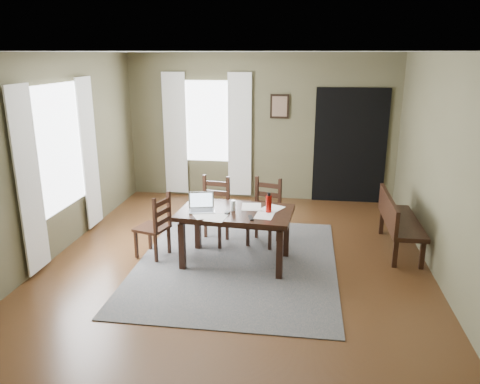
# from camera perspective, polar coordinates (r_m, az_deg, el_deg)

# --- Properties ---
(ground) EXTENTS (5.00, 6.00, 0.01)m
(ground) POSITION_cam_1_polar(r_m,az_deg,el_deg) (6.30, -0.39, -8.70)
(ground) COLOR #492C16
(room_shell) EXTENTS (5.02, 6.02, 2.71)m
(room_shell) POSITION_cam_1_polar(r_m,az_deg,el_deg) (5.76, -0.42, 7.78)
(room_shell) COLOR brown
(room_shell) RESTS_ON ground
(rug) EXTENTS (2.60, 3.20, 0.01)m
(rug) POSITION_cam_1_polar(r_m,az_deg,el_deg) (6.29, -0.39, -8.60)
(rug) COLOR #484848
(rug) RESTS_ON ground
(dining_table) EXTENTS (1.51, 0.97, 0.72)m
(dining_table) POSITION_cam_1_polar(r_m,az_deg,el_deg) (6.07, -0.52, -3.07)
(dining_table) COLOR black
(dining_table) RESTS_ON rug
(chair_end) EXTENTS (0.49, 0.49, 0.89)m
(chair_end) POSITION_cam_1_polar(r_m,az_deg,el_deg) (6.42, -10.33, -4.16)
(chair_end) COLOR black
(chair_end) RESTS_ON rug
(chair_back_left) EXTENTS (0.48, 0.48, 0.96)m
(chair_back_left) POSITION_cam_1_polar(r_m,az_deg,el_deg) (6.80, -3.27, -2.38)
(chair_back_left) COLOR black
(chair_back_left) RESTS_ON rug
(chair_back_right) EXTENTS (0.51, 0.51, 0.95)m
(chair_back_right) POSITION_cam_1_polar(r_m,az_deg,el_deg) (6.77, 3.02, -2.54)
(chair_back_right) COLOR black
(chair_back_right) RESTS_ON rug
(bench) EXTENTS (0.45, 1.39, 0.78)m
(bench) POSITION_cam_1_polar(r_m,az_deg,el_deg) (6.90, 18.57, -3.05)
(bench) COLOR black
(bench) RESTS_ON ground
(laptop) EXTENTS (0.38, 0.33, 0.22)m
(laptop) POSITION_cam_1_polar(r_m,az_deg,el_deg) (6.05, -4.71, -1.69)
(laptop) COLOR #B7B7BC
(laptop) RESTS_ON dining_table
(computer_mouse) EXTENTS (0.06, 0.09, 0.03)m
(computer_mouse) POSITION_cam_1_polar(r_m,az_deg,el_deg) (5.91, -1.55, -2.53)
(computer_mouse) COLOR #3F3F42
(computer_mouse) RESTS_ON dining_table
(tv_remote) EXTENTS (0.09, 0.18, 0.02)m
(tv_remote) POSITION_cam_1_polar(r_m,az_deg,el_deg) (5.75, 1.34, -3.17)
(tv_remote) COLOR black
(tv_remote) RESTS_ON dining_table
(drinking_glass) EXTENTS (0.07, 0.07, 0.14)m
(drinking_glass) POSITION_cam_1_polar(r_m,az_deg,el_deg) (6.02, -0.84, -1.65)
(drinking_glass) COLOR silver
(drinking_glass) RESTS_ON dining_table
(water_bottle) EXTENTS (0.08, 0.08, 0.26)m
(water_bottle) POSITION_cam_1_polar(r_m,az_deg,el_deg) (5.94, 3.52, -1.39)
(water_bottle) COLOR #9E130C
(water_bottle) RESTS_ON dining_table
(paper_a) EXTENTS (0.37, 0.40, 0.00)m
(paper_a) POSITION_cam_1_polar(r_m,az_deg,el_deg) (5.89, -4.55, -2.78)
(paper_a) COLOR white
(paper_a) RESTS_ON dining_table
(paper_b) EXTENTS (0.25, 0.31, 0.00)m
(paper_b) POSITION_cam_1_polar(r_m,az_deg,el_deg) (5.85, 2.98, -2.88)
(paper_b) COLOR white
(paper_b) RESTS_ON dining_table
(paper_c) EXTENTS (0.28, 0.35, 0.00)m
(paper_c) POSITION_cam_1_polar(r_m,az_deg,el_deg) (6.17, 1.39, -1.81)
(paper_c) COLOR white
(paper_c) RESTS_ON dining_table
(paper_d) EXTENTS (0.36, 0.39, 0.00)m
(paper_d) POSITION_cam_1_polar(r_m,az_deg,el_deg) (6.12, 3.92, -2.01)
(paper_d) COLOR white
(paper_d) RESTS_ON dining_table
(paper_e) EXTENTS (0.28, 0.34, 0.00)m
(paper_e) POSITION_cam_1_polar(r_m,az_deg,el_deg) (5.79, -2.92, -3.12)
(paper_e) COLOR white
(paper_e) RESTS_ON dining_table
(window_left) EXTENTS (0.01, 1.30, 1.70)m
(window_left) POSITION_cam_1_polar(r_m,az_deg,el_deg) (6.82, -21.24, 5.03)
(window_left) COLOR white
(window_left) RESTS_ON ground
(window_back) EXTENTS (1.00, 0.01, 1.50)m
(window_back) POSITION_cam_1_polar(r_m,az_deg,el_deg) (8.88, -4.02, 8.58)
(window_back) COLOR white
(window_back) RESTS_ON ground
(curtain_left_near) EXTENTS (0.03, 0.48, 2.30)m
(curtain_left_near) POSITION_cam_1_polar(r_m,az_deg,el_deg) (6.17, -24.36, 1.15)
(curtain_left_near) COLOR silver
(curtain_left_near) RESTS_ON ground
(curtain_left_far) EXTENTS (0.03, 0.48, 2.30)m
(curtain_left_far) POSITION_cam_1_polar(r_m,az_deg,el_deg) (7.56, -17.88, 4.47)
(curtain_left_far) COLOR silver
(curtain_left_far) RESTS_ON ground
(curtain_back_left) EXTENTS (0.44, 0.03, 2.30)m
(curtain_back_left) POSITION_cam_1_polar(r_m,az_deg,el_deg) (9.04, -7.91, 7.01)
(curtain_back_left) COLOR silver
(curtain_back_left) RESTS_ON ground
(curtain_back_right) EXTENTS (0.44, 0.03, 2.30)m
(curtain_back_right) POSITION_cam_1_polar(r_m,az_deg,el_deg) (8.78, -0.04, 6.88)
(curtain_back_right) COLOR silver
(curtain_back_right) RESTS_ON ground
(framed_picture) EXTENTS (0.34, 0.03, 0.44)m
(framed_picture) POSITION_cam_1_polar(r_m,az_deg,el_deg) (8.66, 4.85, 10.36)
(framed_picture) COLOR black
(framed_picture) RESTS_ON ground
(doorway_back) EXTENTS (1.30, 0.03, 2.10)m
(doorway_back) POSITION_cam_1_polar(r_m,az_deg,el_deg) (8.79, 13.26, 5.46)
(doorway_back) COLOR black
(doorway_back) RESTS_ON ground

